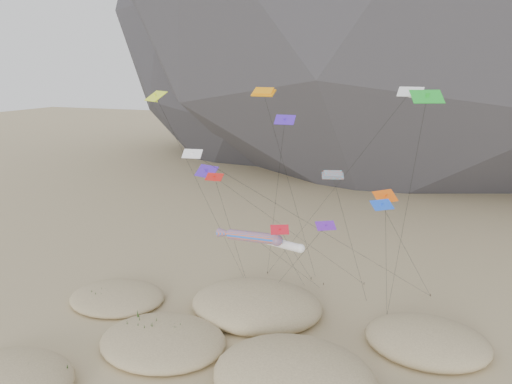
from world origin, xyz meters
TOP-DOWN VIEW (x-y plane):
  - dunes at (0.10, 3.61)m, footprint 47.73×37.21m
  - dune_grass at (-1.09, 3.17)m, footprint 41.46×29.07m
  - kite_stakes at (2.08, 23.74)m, footprint 22.12×7.70m
  - rainbow_tube_kite at (-1.63, 7.55)m, footprint 7.47×17.50m
  - white_tube_kite at (1.08, 8.08)m, footprint 6.15×17.29m
  - orange_parafoil at (-2.97, 14.96)m, footprint 4.46×12.85m
  - multi_parafoil at (5.45, 11.03)m, footprint 3.45×12.02m
  - delta_kites at (1.92, 10.43)m, footprint 28.49×22.85m

SIDE VIEW (x-z plane):
  - kite_stakes at x=2.08m, z-range 0.00..0.30m
  - dunes at x=0.10m, z-range -1.50..3.00m
  - dune_grass at x=-1.09m, z-range 0.12..1.56m
  - white_tube_kite at x=1.08m, z-range 5.32..17.29m
  - rainbow_tube_kite at x=-1.63m, z-range 5.49..18.16m
  - multi_parafoil at x=5.45m, z-range 8.41..26.56m
  - delta_kites at x=1.92m, z-range 6.45..32.27m
  - orange_parafoil at x=-2.97m, z-range 11.99..37.55m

